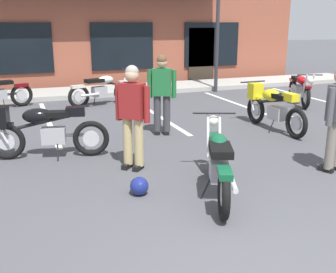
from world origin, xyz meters
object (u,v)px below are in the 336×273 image
motorcycle_orange_scrambler (42,129)px  motorcycle_silver_naked (272,106)px  person_near_building (133,111)px  helmet_on_pavement (139,186)px  motorcycle_foreground_classic (219,162)px  motorcycle_black_cruiser (299,88)px  motorcycle_green_cafe_racer (102,89)px  person_by_back_row (162,90)px  parking_lot_lamp_post (220,0)px

motorcycle_orange_scrambler → motorcycle_silver_naked: bearing=3.3°
person_near_building → helmet_on_pavement: 1.36m
motorcycle_foreground_classic → motorcycle_black_cruiser: size_ratio=1.01×
motorcycle_green_cafe_racer → helmet_on_pavement: motorcycle_green_cafe_racer is taller
motorcycle_black_cruiser → motorcycle_orange_scrambler: (-7.35, -2.44, 0.07)m
helmet_on_pavement → person_near_building: bearing=77.9°
motorcycle_silver_naked → person_near_building: person_near_building is taller
motorcycle_foreground_classic → person_near_building: (-0.80, 1.42, 0.49)m
motorcycle_black_cruiser → helmet_on_pavement: (-6.24, -4.58, -0.33)m
motorcycle_foreground_classic → person_by_back_row: bearing=83.9°
motorcycle_black_cruiser → person_by_back_row: size_ratio=1.19×
motorcycle_green_cafe_racer → parking_lot_lamp_post: 4.89m
motorcycle_foreground_classic → helmet_on_pavement: 1.14m
motorcycle_green_cafe_racer → parking_lot_lamp_post: bearing=11.2°
motorcycle_black_cruiser → helmet_on_pavement: 7.75m
person_near_building → parking_lot_lamp_post: parking_lot_lamp_post is taller
parking_lot_lamp_post → motorcycle_silver_naked: bearing=-103.7°
motorcycle_silver_naked → motorcycle_green_cafe_racer: (-2.92, 4.07, -0.07)m
motorcycle_green_cafe_racer → person_near_building: person_near_building is taller
person_near_building → motorcycle_green_cafe_racer: bearing=83.2°
helmet_on_pavement → motorcycle_green_cafe_racer: bearing=82.3°
motorcycle_black_cruiser → parking_lot_lamp_post: 3.91m
person_near_building → motorcycle_foreground_classic: bearing=-60.5°
motorcycle_green_cafe_racer → helmet_on_pavement: bearing=-97.7°
motorcycle_black_cruiser → person_by_back_row: (-4.87, -1.74, 0.49)m
person_near_building → helmet_on_pavement: (-0.23, -1.06, -0.82)m
helmet_on_pavement → motorcycle_foreground_classic: bearing=-19.1°
motorcycle_foreground_classic → parking_lot_lamp_post: 8.98m
motorcycle_black_cruiser → motorcycle_green_cafe_racer: 5.69m
motorcycle_black_cruiser → person_near_building: size_ratio=1.19×
motorcycle_green_cafe_racer → motorcycle_orange_scrambler: size_ratio=0.99×
motorcycle_orange_scrambler → parking_lot_lamp_post: size_ratio=0.46×
motorcycle_silver_naked → motorcycle_orange_scrambler: (-4.91, -0.28, 0.00)m
motorcycle_foreground_classic → motorcycle_black_cruiser: bearing=43.5°
person_near_building → helmet_on_pavement: bearing=-102.1°
person_by_back_row → parking_lot_lamp_post: (3.62, 4.45, 2.03)m
motorcycle_orange_scrambler → person_near_building: size_ratio=1.24×
motorcycle_foreground_classic → person_by_back_row: size_ratio=1.19×
motorcycle_black_cruiser → person_near_building: 6.98m
motorcycle_orange_scrambler → helmet_on_pavement: motorcycle_orange_scrambler is taller
motorcycle_foreground_classic → person_by_back_row: 3.26m
motorcycle_silver_naked → motorcycle_green_cafe_racer: size_ratio=1.03×
person_by_back_row → helmet_on_pavement: person_by_back_row is taller
parking_lot_lamp_post → motorcycle_foreground_classic: bearing=-117.4°
motorcycle_black_cruiser → motorcycle_silver_naked: (-2.44, -2.17, 0.07)m
motorcycle_black_cruiser → person_by_back_row: person_by_back_row is taller
motorcycle_foreground_classic → motorcycle_black_cruiser: (5.21, 4.94, 0.00)m
motorcycle_silver_naked → person_near_building: (-3.57, -1.36, 0.42)m
person_by_back_row → motorcycle_foreground_classic: bearing=-96.1°
motorcycle_foreground_classic → helmet_on_pavement: motorcycle_foreground_classic is taller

